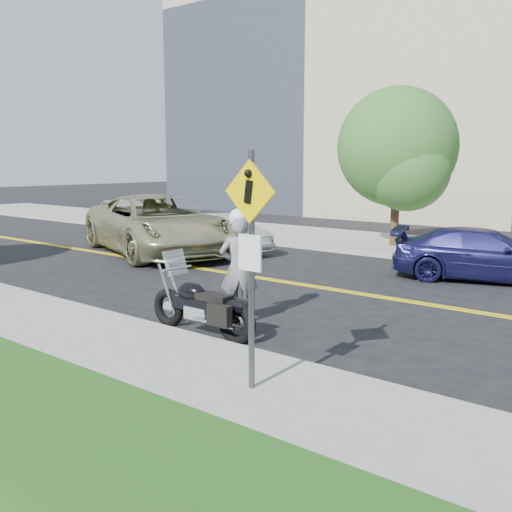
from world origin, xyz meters
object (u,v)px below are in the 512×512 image
object	(u,v)px
motorcycle	(202,294)
suv	(157,224)
parked_car_white	(126,217)
parked_car_blue	(484,255)
parked_car_silver	(226,233)
pedestrian_sign	(251,248)
motorcyclist	(239,266)

from	to	relation	value
motorcycle	suv	size ratio (longest dim) A/B	0.34
motorcycle	parked_car_white	bearing A→B (deg)	146.47
motorcycle	parked_car_blue	size ratio (longest dim) A/B	0.51
suv	parked_car_blue	xyz separation A→B (m)	(9.81, 2.35, -0.31)
parked_car_silver	parked_car_blue	xyz separation A→B (m)	(8.35, 0.63, 0.02)
parked_car_silver	pedestrian_sign	bearing A→B (deg)	-119.74
motorcyclist	parked_car_blue	size ratio (longest dim) A/B	0.47
pedestrian_sign	parked_car_white	bearing A→B (deg)	146.66
pedestrian_sign	motorcyclist	size ratio (longest dim) A/B	1.39
pedestrian_sign	suv	size ratio (longest dim) A/B	0.43
pedestrian_sign	parked_car_white	distance (m)	17.74
motorcycle	parked_car_blue	xyz separation A→B (m)	(2.18, 8.01, -0.05)
motorcyclist	motorcycle	size ratio (longest dim) A/B	0.92
suv	parked_car_white	distance (m)	5.13
pedestrian_sign	parked_car_white	world-z (taller)	pedestrian_sign
motorcycle	parked_car_silver	world-z (taller)	motorcycle
motorcyclist	motorcycle	distance (m)	1.07
motorcycle	parked_car_silver	bearing A→B (deg)	129.64
motorcyclist	parked_car_white	size ratio (longest dim) A/B	0.47
motorcyclist	parked_car_silver	xyz separation A→B (m)	(-6.17, 6.37, -0.43)
suv	motorcyclist	bearing A→B (deg)	-100.77
motorcycle	parked_car_white	xyz separation A→B (m)	(-12.20, 7.99, 0.08)
parked_car_blue	motorcycle	bearing A→B (deg)	145.83
parked_car_silver	parked_car_blue	bearing A→B (deg)	-69.32
parked_car_white	parked_car_silver	bearing A→B (deg)	-79.24
parked_car_blue	suv	bearing A→B (deg)	84.50
motorcycle	parked_car_white	distance (m)	14.58
parked_car_white	parked_car_blue	world-z (taller)	parked_car_white
motorcyclist	suv	size ratio (longest dim) A/B	0.31
suv	parked_car_silver	world-z (taller)	suv
parked_car_blue	parked_car_silver	bearing A→B (deg)	75.35
motorcyclist	parked_car_white	distance (m)	14.05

